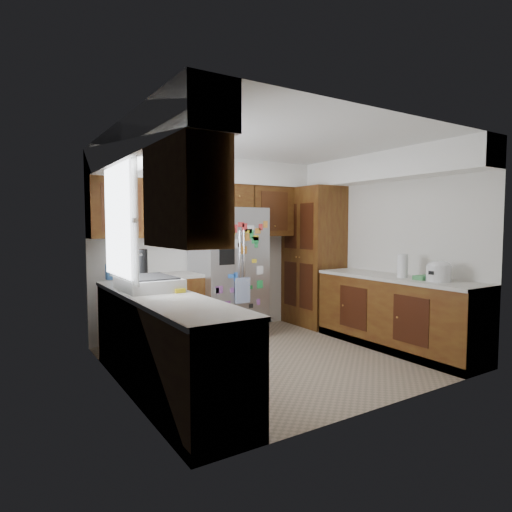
# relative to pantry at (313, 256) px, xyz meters

# --- Properties ---
(floor) EXTENTS (3.60, 3.60, 0.00)m
(floor) POSITION_rel_pantry_xyz_m (-1.50, -1.15, -1.07)
(floor) COLOR tan
(floor) RESTS_ON ground
(room_shell) EXTENTS (3.64, 3.24, 2.52)m
(room_shell) POSITION_rel_pantry_xyz_m (-1.61, -0.79, 0.75)
(room_shell) COLOR silver
(room_shell) RESTS_ON ground
(left_counter_run) EXTENTS (1.36, 3.20, 0.92)m
(left_counter_run) POSITION_rel_pantry_xyz_m (-2.86, -1.12, -0.65)
(left_counter_run) COLOR #48200D
(left_counter_run) RESTS_ON ground
(right_counter_run) EXTENTS (0.63, 2.25, 0.92)m
(right_counter_run) POSITION_rel_pantry_xyz_m (0.00, -1.62, -0.65)
(right_counter_run) COLOR #48200D
(right_counter_run) RESTS_ON ground
(pantry) EXTENTS (0.60, 0.90, 2.15)m
(pantry) POSITION_rel_pantry_xyz_m (0.00, 0.00, 0.00)
(pantry) COLOR #48200D
(pantry) RESTS_ON ground
(fridge) EXTENTS (0.90, 0.79, 1.80)m
(fridge) POSITION_rel_pantry_xyz_m (-1.50, 0.05, -0.17)
(fridge) COLOR #ABABB0
(fridge) RESTS_ON ground
(bridge_cabinet) EXTENTS (0.96, 0.34, 0.35)m
(bridge_cabinet) POSITION_rel_pantry_xyz_m (-1.50, 0.28, 0.90)
(bridge_cabinet) COLOR #48200D
(bridge_cabinet) RESTS_ON fridge
(fridge_top_items) EXTENTS (0.59, 0.30, 0.30)m
(fridge_top_items) POSITION_rel_pantry_xyz_m (-1.65, 0.20, 1.21)
(fridge_top_items) COLOR #11169B
(fridge_top_items) RESTS_ON bridge_cabinet
(sink_assembly) EXTENTS (0.52, 0.73, 0.37)m
(sink_assembly) POSITION_rel_pantry_xyz_m (-3.00, -1.05, -0.09)
(sink_assembly) COLOR silver
(sink_assembly) RESTS_ON left_counter_run
(left_counter_clutter) EXTENTS (0.40, 0.83, 0.38)m
(left_counter_clutter) POSITION_rel_pantry_xyz_m (-2.94, -0.34, -0.02)
(left_counter_clutter) COLOR black
(left_counter_clutter) RESTS_ON left_counter_run
(rice_cooker) EXTENTS (0.28, 0.27, 0.24)m
(rice_cooker) POSITION_rel_pantry_xyz_m (-0.00, -2.21, -0.03)
(rice_cooker) COLOR white
(rice_cooker) RESTS_ON right_counter_run
(paper_towel) EXTENTS (0.13, 0.13, 0.29)m
(paper_towel) POSITION_rel_pantry_xyz_m (-0.03, -1.73, -0.01)
(paper_towel) COLOR white
(paper_towel) RESTS_ON right_counter_run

